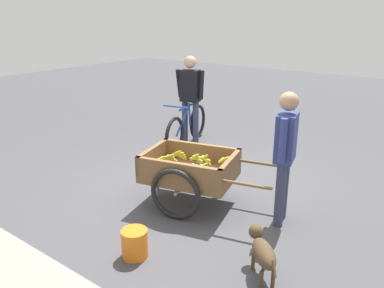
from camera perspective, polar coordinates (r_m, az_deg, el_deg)
name	(u,v)px	position (r m, az deg, el deg)	size (l,w,h in m)	color
ground_plane	(193,194)	(5.27, 0.19, -7.37)	(24.00, 24.00, 0.00)	#47474C
fruit_cart	(190,172)	(4.84, -0.30, -4.11)	(1.78, 1.14, 0.73)	brown
vendor_person	(285,148)	(4.38, 13.65, -0.52)	(0.27, 0.51, 1.54)	#333851
bicycle	(187,127)	(7.03, -0.77, 2.53)	(0.53, 1.63, 0.85)	black
cyclist_person	(190,92)	(7.02, -0.27, 7.67)	(0.51, 0.27, 1.62)	#333851
dog	(263,251)	(3.70, 10.40, -15.30)	(0.49, 0.52, 0.40)	#4C3823
plastic_bucket	(135,243)	(4.01, -8.48, -14.34)	(0.27, 0.27, 0.29)	orange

